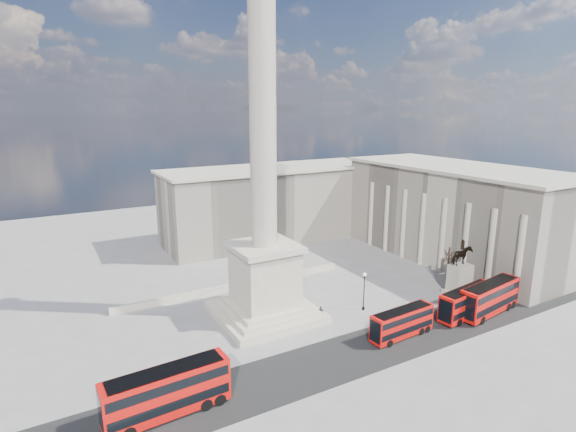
# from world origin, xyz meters

# --- Properties ---
(ground) EXTENTS (180.00, 180.00, 0.00)m
(ground) POSITION_xyz_m (0.00, 0.00, 0.00)
(ground) COLOR gray
(ground) RESTS_ON ground
(asphalt_road) EXTENTS (120.00, 9.00, 0.01)m
(asphalt_road) POSITION_xyz_m (5.00, -10.00, 0.00)
(asphalt_road) COLOR #242424
(asphalt_road) RESTS_ON ground
(nelsons_column) EXTENTS (14.00, 14.00, 49.85)m
(nelsons_column) POSITION_xyz_m (0.00, 5.00, 12.92)
(nelsons_column) COLOR beige
(nelsons_column) RESTS_ON ground
(balustrade_wall) EXTENTS (40.00, 0.60, 1.10)m
(balustrade_wall) POSITION_xyz_m (0.00, 16.00, 0.55)
(balustrade_wall) COLOR #BEB69E
(balustrade_wall) RESTS_ON ground
(building_east) EXTENTS (19.00, 46.00, 18.60)m
(building_east) POSITION_xyz_m (45.00, 10.00, 9.32)
(building_east) COLOR #B3A792
(building_east) RESTS_ON ground
(building_northeast) EXTENTS (51.00, 17.00, 16.60)m
(building_northeast) POSITION_xyz_m (20.00, 40.00, 8.32)
(building_northeast) COLOR #B3A792
(building_northeast) RESTS_ON ground
(red_bus_a) EXTENTS (12.40, 3.46, 4.98)m
(red_bus_a) POSITION_xyz_m (-18.13, -10.15, 2.61)
(red_bus_a) COLOR red
(red_bus_a) RESTS_ON ground
(red_bus_b) EXTENTS (9.74, 2.79, 3.91)m
(red_bus_b) POSITION_xyz_m (12.82, -9.70, 2.05)
(red_bus_b) COLOR red
(red_bus_b) RESTS_ON ground
(red_bus_c) EXTENTS (10.91, 3.78, 4.33)m
(red_bus_c) POSITION_xyz_m (25.26, -9.80, 2.27)
(red_bus_c) COLOR red
(red_bus_c) RESTS_ON ground
(red_bus_d) EXTENTS (12.05, 4.29, 4.78)m
(red_bus_d) POSITION_xyz_m (28.91, -10.79, 2.51)
(red_bus_d) COLOR red
(red_bus_d) RESTS_ON ground
(victorian_lamp) EXTENTS (0.51, 0.51, 5.90)m
(victorian_lamp) POSITION_xyz_m (13.57, -0.75, 3.47)
(victorian_lamp) COLOR black
(victorian_lamp) RESTS_ON ground
(equestrian_statue) EXTENTS (4.44, 3.33, 9.14)m
(equestrian_statue) POSITION_xyz_m (31.13, -3.43, 3.22)
(equestrian_statue) COLOR #BEB69E
(equestrian_statue) RESTS_ON ground
(bare_tree_near) EXTENTS (1.68, 1.68, 7.34)m
(bare_tree_near) POSITION_xyz_m (38.72, 1.21, 5.78)
(bare_tree_near) COLOR #332319
(bare_tree_near) RESTS_ON ground
(bare_tree_mid) EXTENTS (2.03, 2.03, 7.70)m
(bare_tree_mid) POSITION_xyz_m (30.69, -1.30, 6.06)
(bare_tree_mid) COLOR #332319
(bare_tree_mid) RESTS_ON ground
(bare_tree_far) EXTENTS (1.76, 1.76, 7.20)m
(bare_tree_far) POSITION_xyz_m (42.89, 13.84, 5.67)
(bare_tree_far) COLOR #332319
(bare_tree_far) RESTS_ON ground
(pedestrian_walking) EXTENTS (0.58, 0.40, 1.53)m
(pedestrian_walking) POSITION_xyz_m (28.50, -6.50, 0.77)
(pedestrian_walking) COLOR black
(pedestrian_walking) RESTS_ON ground
(pedestrian_standing) EXTENTS (1.07, 1.01, 1.74)m
(pedestrian_standing) POSITION_xyz_m (34.78, -2.58, 0.87)
(pedestrian_standing) COLOR black
(pedestrian_standing) RESTS_ON ground
(pedestrian_crossing) EXTENTS (1.13, 1.03, 1.85)m
(pedestrian_crossing) POSITION_xyz_m (6.46, 0.07, 0.93)
(pedestrian_crossing) COLOR black
(pedestrian_crossing) RESTS_ON ground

